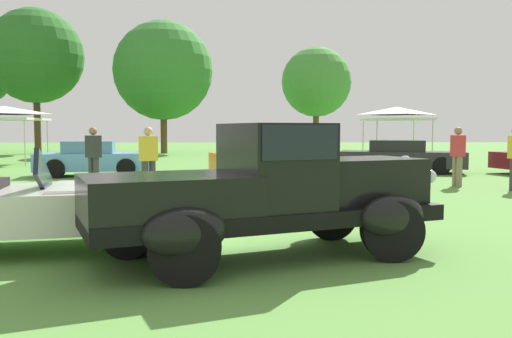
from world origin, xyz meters
TOP-DOWN VIEW (x-y plane):
  - ground_plane at (0.00, 0.00)m, footprint 120.00×120.00m
  - feature_pickup_truck at (0.71, -0.41)m, footprint 4.63×2.97m
  - neighbor_convertible at (-2.41, 0.22)m, footprint 4.63×2.47m
  - show_car_skyblue at (-4.61, 11.98)m, footprint 4.01×2.16m
  - show_car_orange at (1.50, 12.09)m, footprint 4.23×2.71m
  - show_car_charcoal at (6.62, 12.97)m, footprint 4.82×2.90m
  - spectator_near_truck at (6.68, 7.98)m, footprint 0.31×0.44m
  - spectator_between_cars at (-3.51, 7.77)m, footprint 0.47×0.43m
  - spectator_far_side at (-1.78, 6.16)m, footprint 0.47×0.43m
  - canopy_tent_left_field at (-10.32, 18.56)m, footprint 3.26×3.26m
  - canopy_tent_center_field at (8.20, 18.72)m, footprint 2.89×2.89m
  - treeline_mid_left at (-12.79, 29.85)m, footprint 6.27×6.27m
  - treeline_center at (-4.35, 29.71)m, footprint 6.62×6.62m
  - treeline_mid_right at (6.50, 32.97)m, footprint 5.14×5.14m

SIDE VIEW (x-z plane):
  - ground_plane at x=0.00m, z-range 0.00..0.00m
  - neighbor_convertible at x=-2.41m, z-range -0.12..1.28m
  - show_car_skyblue at x=-4.61m, z-range -0.01..1.21m
  - show_car_orange at x=1.50m, z-range -0.01..1.21m
  - show_car_charcoal at x=6.62m, z-range -0.01..1.21m
  - feature_pickup_truck at x=0.71m, z-range 0.02..1.72m
  - spectator_near_truck at x=6.68m, z-range 0.07..1.76m
  - spectator_between_cars at x=-3.51m, z-range 0.07..1.76m
  - spectator_far_side at x=-1.78m, z-range 0.07..1.76m
  - canopy_tent_center_field at x=8.20m, z-range 1.07..3.78m
  - canopy_tent_left_field at x=-10.32m, z-range 1.07..3.78m
  - treeline_mid_right at x=6.50m, z-range 1.26..8.95m
  - treeline_center at x=-4.35m, z-range 1.11..9.98m
  - treeline_mid_left at x=-12.79m, z-range 1.66..11.29m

